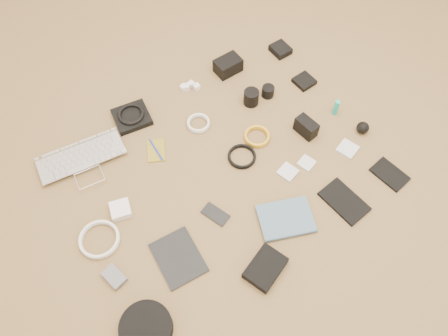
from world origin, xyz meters
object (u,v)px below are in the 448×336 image
tablet (178,258)px  paperback (292,237)px  laptop (85,166)px  headphone_case (146,328)px  phone (215,214)px  dslr_camera (228,66)px

tablet → paperback: (0.42, -0.17, 0.01)m
laptop → headphone_case: headphone_case is taller
tablet → phone: 0.23m
laptop → dslr_camera: bearing=15.9°
phone → paperback: bearing=-72.6°
phone → laptop: bearing=104.6°
laptop → headphone_case: bearing=-90.9°
laptop → tablet: laptop is taller
headphone_case → tablet: bearing=37.9°
phone → headphone_case: bearing=-171.9°
dslr_camera → headphone_case: size_ratio=0.68×
dslr_camera → tablet: (-0.69, -0.72, -0.03)m
tablet → dslr_camera: bearing=49.1°
dslr_camera → paperback: size_ratio=0.59×
tablet → paperback: size_ratio=0.97×
phone → headphone_case: size_ratio=0.59×
dslr_camera → headphone_case: 1.28m
headphone_case → paperback: (0.64, 0.01, -0.02)m
dslr_camera → laptop: bearing=-172.7°
paperback → tablet: bearing=88.2°
dslr_camera → paperback: bearing=-109.9°
dslr_camera → headphone_case: dslr_camera is taller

